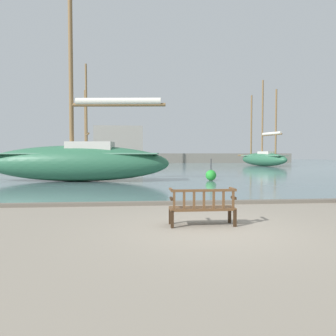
{
  "coord_description": "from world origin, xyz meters",
  "views": [
    {
      "loc": [
        -1.71,
        -7.36,
        1.78
      ],
      "look_at": [
        -0.06,
        10.0,
        1.0
      ],
      "focal_mm": 35.0,
      "sensor_mm": 36.0,
      "label": 1
    }
  ],
  "objects_px": {
    "sailboat_far_port": "(263,157)",
    "park_bench": "(202,207)",
    "channel_buoy": "(211,175)",
    "sailboat_nearest_starboard": "(78,160)",
    "sailboat_distant_harbor": "(87,157)"
  },
  "relations": [
    {
      "from": "sailboat_distant_harbor",
      "to": "channel_buoy",
      "type": "xyz_separation_m",
      "value": [
        11.74,
        -27.64,
        -0.89
      ]
    },
    {
      "from": "sailboat_far_port",
      "to": "channel_buoy",
      "type": "distance_m",
      "value": 26.0
    },
    {
      "from": "sailboat_far_port",
      "to": "channel_buoy",
      "type": "bearing_deg",
      "value": -118.59
    },
    {
      "from": "channel_buoy",
      "to": "park_bench",
      "type": "bearing_deg",
      "value": -103.87
    },
    {
      "from": "sailboat_nearest_starboard",
      "to": "sailboat_distant_harbor",
      "type": "xyz_separation_m",
      "value": [
        -3.53,
        27.34,
        -0.09
      ]
    },
    {
      "from": "sailboat_far_port",
      "to": "park_bench",
      "type": "bearing_deg",
      "value": -113.8
    },
    {
      "from": "sailboat_distant_harbor",
      "to": "channel_buoy",
      "type": "relative_size",
      "value": 10.56
    },
    {
      "from": "park_bench",
      "to": "channel_buoy",
      "type": "bearing_deg",
      "value": 76.13
    },
    {
      "from": "sailboat_far_port",
      "to": "sailboat_distant_harbor",
      "type": "relative_size",
      "value": 0.8
    },
    {
      "from": "sailboat_nearest_starboard",
      "to": "sailboat_distant_harbor",
      "type": "relative_size",
      "value": 1.15
    },
    {
      "from": "sailboat_nearest_starboard",
      "to": "channel_buoy",
      "type": "distance_m",
      "value": 8.28
    },
    {
      "from": "park_bench",
      "to": "sailboat_nearest_starboard",
      "type": "xyz_separation_m",
      "value": [
        -5.2,
        12.52,
        0.93
      ]
    },
    {
      "from": "park_bench",
      "to": "sailboat_far_port",
      "type": "relative_size",
      "value": 0.14
    },
    {
      "from": "channel_buoy",
      "to": "sailboat_far_port",
      "type": "bearing_deg",
      "value": 61.41
    },
    {
      "from": "park_bench",
      "to": "channel_buoy",
      "type": "relative_size",
      "value": 1.17
    }
  ]
}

